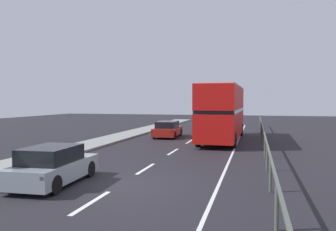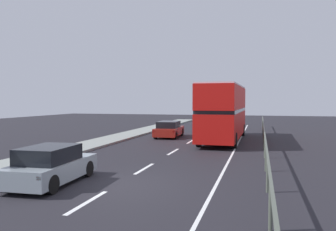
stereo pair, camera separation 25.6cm
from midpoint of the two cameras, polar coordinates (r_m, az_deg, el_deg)
ground_plane at (r=12.87m, az=-8.51°, el=-11.52°), size 75.05×120.00×0.10m
lane_paint_markings at (r=20.58m, az=6.59°, el=-6.05°), size 3.63×46.00×0.01m
bridge_side_railing at (r=20.60m, az=15.45°, el=-3.44°), size 0.10×42.00×1.19m
double_decker_bus_red at (r=26.25m, az=8.85°, el=0.74°), size 2.75×11.05×4.21m
hatchback_car_near at (r=13.33m, az=-19.17°, el=-7.97°), size 1.94×4.11×1.40m
sedan_car_ahead at (r=28.42m, az=-0.32°, el=-2.35°), size 1.99×4.22×1.34m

